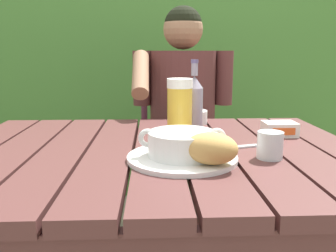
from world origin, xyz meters
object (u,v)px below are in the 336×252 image
object	(u,v)px
chair_near_diner	(180,155)
soup_bowl	(182,143)
water_glass_small	(270,145)
diner_bowl	(191,117)
beer_bottle	(194,104)
serving_plate	(182,158)
table_knife	(232,147)
bread_roll	(211,148)
person_eating	(183,115)
beer_glass	(180,110)
butter_tub	(280,129)

from	to	relation	value
chair_near_diner	soup_bowl	size ratio (longest dim) A/B	4.25
water_glass_small	diner_bowl	size ratio (longest dim) A/B	0.55
beer_bottle	water_glass_small	size ratio (longest dim) A/B	3.49
serving_plate	table_knife	bearing A→B (deg)	33.92
soup_bowl	water_glass_small	bearing A→B (deg)	0.93
chair_near_diner	bread_roll	distance (m)	1.14
person_eating	diner_bowl	world-z (taller)	person_eating
soup_bowl	bread_roll	bearing A→B (deg)	-49.40
person_eating	water_glass_small	bearing A→B (deg)	-78.72
beer_glass	soup_bowl	bearing A→B (deg)	-92.48
bread_roll	butter_tub	size ratio (longest dim) A/B	1.45
chair_near_diner	beer_bottle	world-z (taller)	beer_bottle
bread_roll	diner_bowl	distance (m)	0.56
beer_bottle	table_knife	size ratio (longest dim) A/B	1.68
water_glass_small	diner_bowl	world-z (taller)	water_glass_small
chair_near_diner	serving_plate	xyz separation A→B (m)	(-0.07, -1.02, 0.30)
diner_bowl	beer_bottle	bearing A→B (deg)	-92.88
diner_bowl	bread_roll	bearing A→B (deg)	-91.02
beer_bottle	water_glass_small	world-z (taller)	beer_bottle
person_eating	beer_glass	bearing A→B (deg)	-95.79
water_glass_small	butter_tub	bearing A→B (deg)	65.39
beer_glass	butter_tub	xyz separation A→B (m)	(0.34, 0.04, -0.08)
beer_glass	beer_bottle	size ratio (longest dim) A/B	0.78
soup_bowl	serving_plate	bearing A→B (deg)	135.00
person_eating	beer_glass	size ratio (longest dim) A/B	6.39
soup_bowl	beer_glass	size ratio (longest dim) A/B	1.17
chair_near_diner	table_knife	size ratio (longest dim) A/B	6.46
beer_glass	diner_bowl	world-z (taller)	beer_glass
person_eating	butter_tub	distance (m)	0.63
bread_roll	water_glass_small	xyz separation A→B (m)	(0.17, 0.08, -0.01)
beer_bottle	soup_bowl	bearing A→B (deg)	-102.34
person_eating	serving_plate	size ratio (longest dim) A/B	4.34
bread_roll	table_knife	bearing A→B (deg)	63.04
person_eating	serving_plate	distance (m)	0.82
serving_plate	butter_tub	bearing A→B (deg)	36.59
bread_roll	table_knife	size ratio (longest dim) A/B	1.03
beer_glass	water_glass_small	xyz separation A→B (m)	(0.22, -0.21, -0.06)
person_eating	butter_tub	xyz separation A→B (m)	(0.28, -0.56, 0.05)
serving_plate	butter_tub	size ratio (longest dim) A/B	2.69
serving_plate	beer_glass	world-z (taller)	beer_glass
serving_plate	water_glass_small	size ratio (longest dim) A/B	3.99
chair_near_diner	water_glass_small	bearing A→B (deg)	-81.06
person_eating	butter_tub	size ratio (longest dim) A/B	11.66
soup_bowl	person_eating	bearing A→B (deg)	85.08
serving_plate	table_knife	world-z (taller)	serving_plate
butter_tub	person_eating	bearing A→B (deg)	116.62
person_eating	table_knife	world-z (taller)	person_eating
beer_bottle	butter_tub	distance (m)	0.30
chair_near_diner	butter_tub	bearing A→B (deg)	-69.94
beer_glass	beer_bottle	bearing A→B (deg)	54.16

